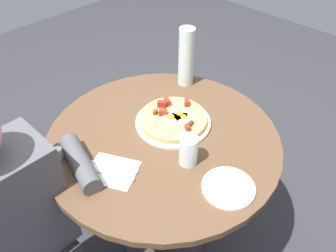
% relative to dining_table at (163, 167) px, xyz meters
% --- Properties ---
extents(ground_plane, '(6.00, 6.00, 0.00)m').
position_rel_dining_table_xyz_m(ground_plane, '(0.00, 0.00, -0.57)').
color(ground_plane, '#2D2D33').
extents(dining_table, '(0.92, 0.92, 0.75)m').
position_rel_dining_table_xyz_m(dining_table, '(0.00, 0.00, 0.00)').
color(dining_table, brown).
rests_on(dining_table, ground_plane).
extents(person_seated, '(0.53, 0.35, 1.14)m').
position_rel_dining_table_xyz_m(person_seated, '(-0.59, 0.16, -0.06)').
color(person_seated, '#2D2D33').
rests_on(person_seated, ground_plane).
extents(pizza_plate, '(0.31, 0.31, 0.01)m').
position_rel_dining_table_xyz_m(pizza_plate, '(0.09, 0.03, 0.18)').
color(pizza_plate, silver).
rests_on(pizza_plate, dining_table).
extents(breakfast_pizza, '(0.28, 0.28, 0.05)m').
position_rel_dining_table_xyz_m(breakfast_pizza, '(0.09, 0.03, 0.20)').
color(breakfast_pizza, tan).
rests_on(breakfast_pizza, pizza_plate).
extents(bread_plate, '(0.18, 0.18, 0.01)m').
position_rel_dining_table_xyz_m(bread_plate, '(-0.03, -0.34, 0.18)').
color(bread_plate, white).
rests_on(bread_plate, dining_table).
extents(napkin, '(0.20, 0.22, 0.00)m').
position_rel_dining_table_xyz_m(napkin, '(-0.25, -0.00, 0.18)').
color(napkin, white).
rests_on(napkin, dining_table).
extents(fork, '(0.09, 0.17, 0.00)m').
position_rel_dining_table_xyz_m(fork, '(-0.24, 0.01, 0.18)').
color(fork, silver).
rests_on(fork, napkin).
extents(knife, '(0.09, 0.17, 0.00)m').
position_rel_dining_table_xyz_m(knife, '(-0.27, -0.01, 0.18)').
color(knife, silver).
rests_on(knife, napkin).
extents(water_glass, '(0.07, 0.07, 0.12)m').
position_rel_dining_table_xyz_m(water_glass, '(-0.03, -0.16, 0.24)').
color(water_glass, silver).
rests_on(water_glass, dining_table).
extents(water_bottle, '(0.07, 0.07, 0.28)m').
position_rel_dining_table_xyz_m(water_bottle, '(0.34, 0.19, 0.32)').
color(water_bottle, silver).
rests_on(water_bottle, dining_table).
extents(salt_shaker, '(0.03, 0.03, 0.05)m').
position_rel_dining_table_xyz_m(salt_shaker, '(-0.35, 0.19, 0.20)').
color(salt_shaker, white).
rests_on(salt_shaker, dining_table).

